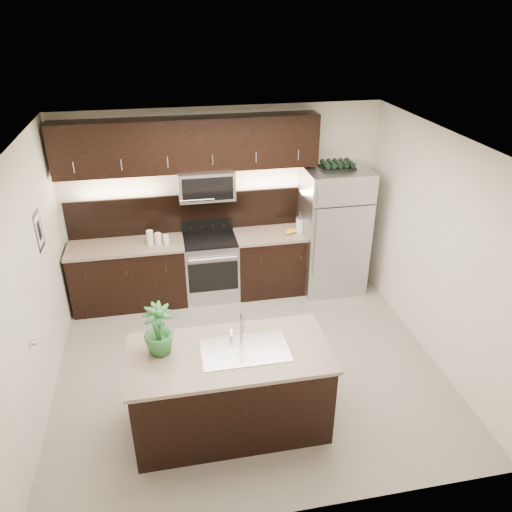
{
  "coord_description": "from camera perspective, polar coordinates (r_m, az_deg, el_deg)",
  "views": [
    {
      "loc": [
        -0.82,
        -4.7,
        3.97
      ],
      "look_at": [
        0.2,
        0.55,
        1.19
      ],
      "focal_mm": 35.0,
      "sensor_mm": 36.0,
      "label": 1
    }
  ],
  "objects": [
    {
      "name": "refrigerator",
      "position": [
        7.41,
        8.73,
        2.97
      ],
      "size": [
        0.9,
        0.81,
        1.87
      ],
      "primitive_type": "cube",
      "color": "#B2B2B7",
      "rests_on": "ground"
    },
    {
      "name": "sink_faucet",
      "position": [
        4.9,
        -1.31,
        -10.5
      ],
      "size": [
        0.84,
        0.5,
        0.28
      ],
      "color": "silver",
      "rests_on": "island"
    },
    {
      "name": "canisters",
      "position": [
        6.97,
        -11.34,
        1.97
      ],
      "size": [
        0.3,
        0.14,
        0.2
      ],
      "rotation": [
        0.0,
        0.0,
        -0.23
      ],
      "color": "silver",
      "rests_on": "counter_run"
    },
    {
      "name": "french_press",
      "position": [
        7.22,
        5.01,
        3.61
      ],
      "size": [
        0.11,
        0.11,
        0.32
      ],
      "rotation": [
        0.0,
        0.0,
        -0.33
      ],
      "color": "silver",
      "rests_on": "counter_run"
    },
    {
      "name": "plant",
      "position": [
        4.81,
        -11.1,
        -8.28
      ],
      "size": [
        0.36,
        0.36,
        0.51
      ],
      "primitive_type": "imported",
      "rotation": [
        0.0,
        0.0,
        0.33
      ],
      "color": "#28652C",
      "rests_on": "island"
    },
    {
      "name": "ground",
      "position": [
        6.21,
        -0.86,
        -12.28
      ],
      "size": [
        4.5,
        4.5,
        0.0
      ],
      "primitive_type": "plane",
      "color": "gray",
      "rests_on": "ground"
    },
    {
      "name": "wine_rack",
      "position": [
        7.07,
        9.3,
        10.26
      ],
      "size": [
        0.46,
        0.29,
        0.11
      ],
      "color": "black",
      "rests_on": "refrigerator"
    },
    {
      "name": "bananas",
      "position": [
        7.19,
        3.56,
        2.76
      ],
      "size": [
        0.25,
        0.22,
        0.06
      ],
      "primitive_type": "ellipsoid",
      "rotation": [
        0.0,
        0.0,
        0.39
      ],
      "color": "gold",
      "rests_on": "counter_run"
    },
    {
      "name": "island",
      "position": [
        5.19,
        -2.92,
        -14.98
      ],
      "size": [
        1.96,
        0.96,
        0.94
      ],
      "color": "black",
      "rests_on": "ground"
    },
    {
      "name": "counter_run",
      "position": [
        7.29,
        -6.78,
        -1.4
      ],
      "size": [
        3.51,
        0.65,
        0.94
      ],
      "color": "black",
      "rests_on": "ground"
    },
    {
      "name": "room_walls",
      "position": [
        5.24,
        -2.11,
        1.72
      ],
      "size": [
        4.52,
        4.02,
        2.71
      ],
      "color": "silver",
      "rests_on": "ground"
    },
    {
      "name": "upper_fixtures",
      "position": [
        6.8,
        -7.45,
        11.63
      ],
      "size": [
        3.49,
        0.4,
        1.66
      ],
      "color": "black",
      "rests_on": "counter_run"
    }
  ]
}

